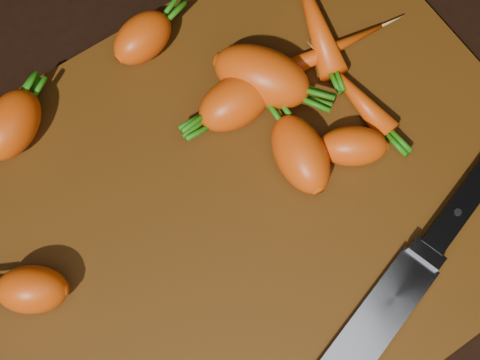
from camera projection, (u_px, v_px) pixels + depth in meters
ground at (246, 202)px, 0.59m from camera, size 2.00×2.00×0.01m
cutting_board at (246, 198)px, 0.58m from camera, size 0.50×0.40×0.01m
carrot_0 at (11, 124)px, 0.57m from camera, size 0.08×0.07×0.04m
carrot_1 at (32, 290)px, 0.53m from camera, size 0.07×0.06×0.04m
carrot_2 at (262, 77)px, 0.58m from camera, size 0.09×0.10×0.05m
carrot_3 at (300, 154)px, 0.56m from camera, size 0.06×0.08×0.04m
carrot_4 at (236, 102)px, 0.58m from camera, size 0.07×0.04×0.04m
carrot_5 at (143, 38)px, 0.60m from camera, size 0.07×0.05×0.04m
carrot_6 at (353, 146)px, 0.57m from camera, size 0.07×0.06×0.03m
carrot_7 at (313, 15)px, 0.61m from camera, size 0.07×0.13×0.03m
carrot_8 at (325, 52)px, 0.60m from camera, size 0.12×0.04×0.02m
carrot_9 at (356, 96)px, 0.59m from camera, size 0.03×0.09×0.02m
knife at (367, 335)px, 0.53m from camera, size 0.31×0.12×0.02m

